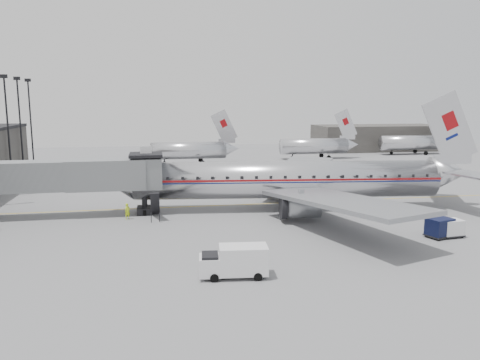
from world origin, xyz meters
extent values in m
plane|color=slate|center=(0.00, 0.00, 0.00)|extent=(160.00, 160.00, 0.00)
cube|color=#373532|center=(45.00, 60.00, 3.00)|extent=(30.00, 12.00, 6.00)
cube|color=gold|center=(3.00, 6.00, 0.01)|extent=(60.00, 0.15, 0.01)
cube|color=#5D6061|center=(-22.00, 3.60, 4.30)|extent=(12.00, 2.80, 3.00)
cube|color=#5D6061|center=(-13.00, 3.60, 4.30)|extent=(8.00, 3.00, 3.10)
cube|color=#5D6061|center=(-9.00, 4.00, 4.30)|extent=(3.20, 3.60, 3.20)
cube|color=black|center=(-9.00, 4.00, 6.20)|extent=(3.40, 3.80, 0.30)
cube|color=white|center=(-9.00, 4.00, 6.70)|extent=(1.20, 0.15, 0.80)
cylinder|color=black|center=(-9.30, 3.60, 1.40)|extent=(0.56, 0.56, 2.80)
cube|color=black|center=(-9.30, 3.60, 0.35)|extent=(1.60, 2.20, 0.70)
cylinder|color=black|center=(-9.30, 2.60, 0.30)|extent=(0.30, 0.60, 0.60)
cylinder|color=black|center=(-9.30, 4.60, 0.30)|extent=(0.30, 0.60, 0.60)
cube|color=black|center=(-8.20, 1.30, 1.50)|extent=(0.90, 3.20, 2.90)
cylinder|color=black|center=(-27.50, 22.00, 7.50)|extent=(0.24, 0.24, 15.00)
cube|color=black|center=(-27.50, 22.00, 15.00)|extent=(0.90, 0.25, 0.50)
cylinder|color=black|center=(-27.50, 28.00, 7.50)|extent=(0.24, 0.24, 15.00)
cube|color=black|center=(-27.50, 28.00, 15.00)|extent=(0.90, 0.25, 0.50)
cylinder|color=black|center=(-27.50, 34.00, 7.50)|extent=(0.24, 0.24, 15.00)
cube|color=black|center=(-27.50, 34.00, 15.00)|extent=(0.90, 0.25, 0.50)
cylinder|color=silver|center=(-2.00, 42.00, 2.60)|extent=(14.00, 3.20, 3.20)
cube|color=silver|center=(4.80, 42.00, 7.00)|extent=(5.17, 0.26, 6.52)
cylinder|color=black|center=(-6.50, 42.00, 0.50)|extent=(0.24, 0.24, 1.00)
cylinder|color=silver|center=(24.00, 46.00, 2.60)|extent=(14.00, 3.20, 3.20)
cube|color=silver|center=(30.80, 46.00, 7.00)|extent=(5.17, 0.26, 6.52)
cylinder|color=black|center=(19.50, 46.00, 0.50)|extent=(0.24, 0.24, 1.00)
cylinder|color=silver|center=(48.00, 50.00, 2.60)|extent=(14.00, 3.20, 3.20)
cube|color=silver|center=(54.80, 50.00, 7.00)|extent=(5.17, 0.26, 6.52)
cylinder|color=black|center=(43.50, 50.00, 0.50)|extent=(0.24, 0.24, 1.00)
cylinder|color=silver|center=(6.00, 3.00, 3.28)|extent=(33.06, 7.69, 4.05)
cone|color=silver|center=(-11.94, 5.02, 3.28)|extent=(3.71, 4.39, 4.05)
cone|color=silver|center=(24.26, 0.95, 3.72)|extent=(4.78, 4.31, 3.84)
cube|color=maroon|center=(6.00, 3.00, 3.55)|extent=(33.07, 7.74, 0.20)
cube|color=#0A1457|center=(6.00, 3.00, 3.30)|extent=(33.07, 7.74, 0.11)
cube|color=silver|center=(23.94, 0.98, 8.75)|extent=(6.71, 1.08, 8.41)
cube|color=gray|center=(10.36, 12.42, 2.95)|extent=(14.05, 18.13, 1.30)
cube|color=gray|center=(8.16, -7.15, 2.95)|extent=(11.02, 18.50, 1.30)
cylinder|color=gray|center=(7.18, 8.59, 1.59)|extent=(3.95, 2.70, 2.30)
cylinder|color=gray|center=(5.91, -2.71, 1.59)|extent=(3.95, 2.70, 2.30)
cylinder|color=black|center=(-9.22, 4.71, 0.71)|extent=(0.22, 0.22, 1.42)
cylinder|color=black|center=(8.49, 5.58, 0.77)|extent=(0.28, 0.28, 1.53)
cylinder|color=black|center=(8.49, 5.58, 0.49)|extent=(1.13, 0.50, 1.09)
cylinder|color=black|center=(7.86, -0.07, 0.77)|extent=(0.28, 0.28, 1.53)
cylinder|color=black|center=(7.86, -0.07, 0.49)|extent=(1.13, 0.50, 1.09)
cube|color=silver|center=(-2.35, -16.05, 1.22)|extent=(3.40, 2.11, 1.89)
cube|color=silver|center=(-4.59, -15.83, 0.86)|extent=(1.60, 1.84, 1.26)
cube|color=black|center=(-4.59, -15.83, 1.40)|extent=(1.23, 1.63, 0.54)
cylinder|color=black|center=(-4.40, -16.66, 0.29)|extent=(0.60, 0.28, 0.58)
cylinder|color=black|center=(-4.24, -15.05, 0.29)|extent=(0.60, 0.28, 0.58)
cylinder|color=black|center=(-1.53, -16.95, 0.29)|extent=(0.60, 0.28, 0.58)
cylinder|color=black|center=(-1.37, -15.34, 0.29)|extent=(0.60, 0.28, 0.58)
cube|color=black|center=(16.17, -10.00, 0.99)|extent=(2.46, 2.13, 1.46)
cube|color=black|center=(16.17, -10.00, 0.21)|extent=(2.60, 2.26, 0.12)
cylinder|color=black|center=(15.57, -10.85, 0.16)|extent=(0.34, 0.22, 0.31)
cylinder|color=black|center=(17.16, -10.34, 0.16)|extent=(0.34, 0.22, 0.31)
cylinder|color=black|center=(15.18, -9.66, 0.16)|extent=(0.34, 0.22, 0.31)
cylinder|color=black|center=(16.77, -9.15, 0.16)|extent=(0.34, 0.22, 0.31)
cube|color=silver|center=(17.27, -10.00, 0.89)|extent=(2.01, 1.59, 1.31)
cube|color=black|center=(17.27, -10.00, 0.19)|extent=(2.11, 1.69, 0.11)
cylinder|color=black|center=(16.58, -10.63, 0.14)|extent=(0.29, 0.14, 0.28)
cylinder|color=black|center=(18.07, -10.49, 0.14)|extent=(0.29, 0.14, 0.28)
cylinder|color=black|center=(16.46, -9.51, 0.14)|extent=(0.29, 0.14, 0.28)
cylinder|color=black|center=(17.96, -9.37, 0.14)|extent=(0.29, 0.14, 0.28)
imported|color=#BEDE1A|center=(-10.95, 1.37, 0.81)|extent=(0.71, 0.67, 1.63)
camera|label=1|loc=(-7.90, -45.69, 11.77)|focal=35.00mm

